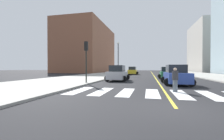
{
  "coord_description": "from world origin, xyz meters",
  "views": [
    {
      "loc": [
        -1.15,
        -7.04,
        1.74
      ],
      "look_at": [
        -9.07,
        26.63,
        1.28
      ],
      "focal_mm": 25.0,
      "sensor_mm": 36.0,
      "label": 1
    }
  ],
  "objects_px": {
    "street_lamp": "(118,56)",
    "car_yellow_second": "(133,71)",
    "car_green_nearest": "(166,73)",
    "traffic_light_far_corner": "(86,54)",
    "pedestrian_crossing": "(175,79)",
    "car_blue_third": "(176,75)",
    "car_silver_fourth": "(118,74)"
  },
  "relations": [
    {
      "from": "street_lamp",
      "to": "car_yellow_second",
      "type": "bearing_deg",
      "value": 65.41
    },
    {
      "from": "car_green_nearest",
      "to": "car_yellow_second",
      "type": "bearing_deg",
      "value": -64.19
    },
    {
      "from": "car_yellow_second",
      "to": "traffic_light_far_corner",
      "type": "xyz_separation_m",
      "value": [
        -2.51,
        -25.37,
        2.33
      ]
    },
    {
      "from": "pedestrian_crossing",
      "to": "street_lamp",
      "type": "height_order",
      "value": "street_lamp"
    },
    {
      "from": "car_blue_third",
      "to": "traffic_light_far_corner",
      "type": "relative_size",
      "value": 1.05
    },
    {
      "from": "car_yellow_second",
      "to": "car_blue_third",
      "type": "relative_size",
      "value": 0.99
    },
    {
      "from": "car_green_nearest",
      "to": "street_lamp",
      "type": "relative_size",
      "value": 0.57
    },
    {
      "from": "car_green_nearest",
      "to": "car_blue_third",
      "type": "height_order",
      "value": "car_blue_third"
    },
    {
      "from": "car_green_nearest",
      "to": "car_silver_fourth",
      "type": "distance_m",
      "value": 9.03
    },
    {
      "from": "car_green_nearest",
      "to": "street_lamp",
      "type": "height_order",
      "value": "street_lamp"
    },
    {
      "from": "car_green_nearest",
      "to": "car_blue_third",
      "type": "xyz_separation_m",
      "value": [
        -0.02,
        -9.25,
        0.07
      ]
    },
    {
      "from": "car_yellow_second",
      "to": "street_lamp",
      "type": "bearing_deg",
      "value": -114.07
    },
    {
      "from": "car_silver_fourth",
      "to": "car_green_nearest",
      "type": "bearing_deg",
      "value": 40.37
    },
    {
      "from": "pedestrian_crossing",
      "to": "car_silver_fourth",
      "type": "bearing_deg",
      "value": 89.99
    },
    {
      "from": "car_green_nearest",
      "to": "car_silver_fourth",
      "type": "xyz_separation_m",
      "value": [
        -6.92,
        -5.81,
        0.08
      ]
    },
    {
      "from": "car_blue_third",
      "to": "street_lamp",
      "type": "xyz_separation_m",
      "value": [
        -9.64,
        18.05,
        3.63
      ]
    },
    {
      "from": "car_blue_third",
      "to": "car_yellow_second",
      "type": "bearing_deg",
      "value": -75.38
    },
    {
      "from": "car_yellow_second",
      "to": "pedestrian_crossing",
      "type": "bearing_deg",
      "value": -77.9
    },
    {
      "from": "street_lamp",
      "to": "car_blue_third",
      "type": "bearing_deg",
      "value": -61.89
    },
    {
      "from": "traffic_light_far_corner",
      "to": "car_blue_third",
      "type": "bearing_deg",
      "value": 8.38
    },
    {
      "from": "car_silver_fourth",
      "to": "street_lamp",
      "type": "height_order",
      "value": "street_lamp"
    },
    {
      "from": "car_blue_third",
      "to": "car_green_nearest",
      "type": "bearing_deg",
      "value": -91.61
    },
    {
      "from": "car_green_nearest",
      "to": "pedestrian_crossing",
      "type": "height_order",
      "value": "car_green_nearest"
    },
    {
      "from": "car_blue_third",
      "to": "traffic_light_far_corner",
      "type": "xyz_separation_m",
      "value": [
        -9.43,
        -1.39,
        2.33
      ]
    },
    {
      "from": "traffic_light_far_corner",
      "to": "pedestrian_crossing",
      "type": "bearing_deg",
      "value": -24.57
    },
    {
      "from": "car_silver_fourth",
      "to": "street_lamp",
      "type": "bearing_deg",
      "value": 101.01
    },
    {
      "from": "car_silver_fourth",
      "to": "pedestrian_crossing",
      "type": "distance_m",
      "value": 10.57
    },
    {
      "from": "car_yellow_second",
      "to": "car_silver_fourth",
      "type": "xyz_separation_m",
      "value": [
        0.02,
        -20.54,
        0.01
      ]
    },
    {
      "from": "car_yellow_second",
      "to": "car_green_nearest",
      "type": "bearing_deg",
      "value": -64.24
    },
    {
      "from": "street_lamp",
      "to": "car_green_nearest",
      "type": "bearing_deg",
      "value": -42.32
    },
    {
      "from": "car_green_nearest",
      "to": "car_yellow_second",
      "type": "height_order",
      "value": "car_yellow_second"
    },
    {
      "from": "car_yellow_second",
      "to": "car_silver_fourth",
      "type": "bearing_deg",
      "value": -89.41
    }
  ]
}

